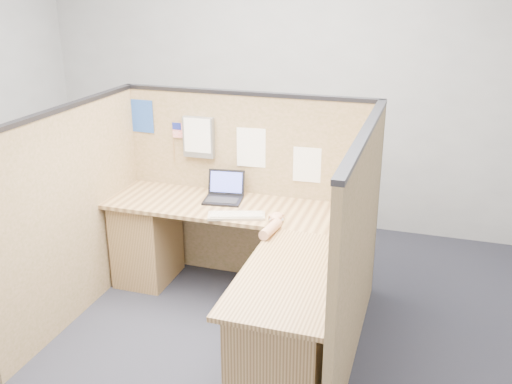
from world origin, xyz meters
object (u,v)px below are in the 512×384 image
(laptop, at_px, (225,193))
(keyboard, at_px, (236,216))
(l_desk, at_px, (241,274))
(mouse, at_px, (276,219))

(laptop, relative_size, keyboard, 0.72)
(l_desk, bearing_deg, laptop, 120.28)
(keyboard, relative_size, mouse, 4.11)
(keyboard, bearing_deg, l_desk, -82.01)
(laptop, height_order, keyboard, laptop)
(keyboard, height_order, mouse, mouse)
(keyboard, distance_m, mouse, 0.29)
(mouse, bearing_deg, l_desk, -136.78)
(l_desk, xyz_separation_m, keyboard, (-0.09, 0.19, 0.35))
(keyboard, xyz_separation_m, mouse, (0.29, 0.00, 0.01))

